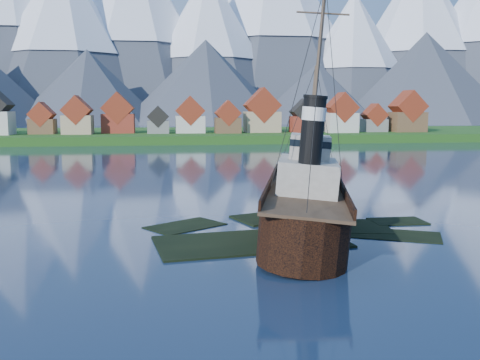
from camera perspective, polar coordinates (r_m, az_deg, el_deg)
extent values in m
plane|color=#172640|center=(54.15, 3.97, -6.05)|extent=(1400.00, 1400.00, 0.00)
cube|color=black|center=(51.80, 1.14, -7.05)|extent=(19.08, 11.42, 1.00)
cube|color=black|center=(59.46, 8.87, -5.25)|extent=(15.15, 9.76, 1.00)
cube|color=black|center=(63.19, 4.09, -4.30)|extent=(11.45, 9.06, 1.00)
cube|color=black|center=(56.95, 16.15, -6.09)|extent=(10.27, 8.34, 1.00)
cube|color=black|center=(59.02, -5.86, -5.31)|extent=(9.42, 8.68, 1.00)
cube|color=black|center=(63.47, 16.45, -4.61)|extent=(6.00, 4.00, 1.00)
cube|color=#224513|center=(222.09, -4.99, 4.47)|extent=(600.00, 80.00, 3.20)
cube|color=#3F3D38|center=(184.22, -4.40, 3.79)|extent=(600.00, 2.50, 2.00)
cube|color=brown|center=(209.51, -20.32, 5.39)|extent=(9.00, 8.00, 5.50)
cube|color=maroon|center=(209.41, -20.38, 6.58)|extent=(9.16, 8.16, 9.16)
cube|color=tan|center=(204.11, -16.93, 5.66)|extent=(10.50, 9.00, 6.80)
cube|color=maroon|center=(204.01, -16.99, 7.15)|extent=(10.69, 9.18, 10.69)
cube|color=maroon|center=(208.34, -12.85, 5.90)|extent=(12.00, 8.50, 7.20)
cube|color=maroon|center=(208.25, -12.90, 7.48)|extent=(12.22, 8.67, 12.22)
cube|color=slate|center=(202.62, -8.71, 5.62)|extent=(8.00, 7.00, 4.80)
cube|color=black|center=(202.51, -8.74, 6.70)|extent=(8.15, 7.14, 8.15)
cube|color=beige|center=(205.75, -5.34, 5.93)|extent=(11.00, 9.50, 6.40)
cube|color=maroon|center=(205.64, -5.36, 7.37)|extent=(11.20, 9.69, 11.20)
cube|color=brown|center=(202.86, -1.32, 5.85)|extent=(9.50, 8.00, 5.80)
cube|color=maroon|center=(202.75, -1.32, 7.15)|extent=(9.67, 8.16, 9.67)
cube|color=tan|center=(209.78, 2.35, 6.21)|extent=(13.50, 10.00, 8.00)
cube|color=maroon|center=(209.70, 2.36, 7.97)|extent=(13.75, 10.20, 13.75)
cube|color=maroon|center=(210.30, 6.81, 5.92)|extent=(10.00, 8.50, 6.20)
cube|color=black|center=(210.19, 6.83, 7.25)|extent=(10.18, 8.67, 10.18)
cube|color=beige|center=(211.37, 10.72, 6.02)|extent=(11.50, 9.00, 7.50)
cube|color=maroon|center=(211.28, 10.76, 7.60)|extent=(11.71, 9.18, 11.71)
cube|color=slate|center=(220.32, 14.10, 5.67)|extent=(9.00, 7.50, 5.00)
cube|color=maroon|center=(220.22, 14.13, 6.74)|extent=(9.16, 7.65, 9.16)
cube|color=brown|center=(223.62, 17.41, 5.93)|extent=(12.50, 10.00, 7.80)
cube|color=maroon|center=(223.54, 17.48, 7.51)|extent=(12.73, 10.20, 12.73)
cone|color=#2D333D|center=(577.94, -23.58, 15.93)|extent=(250.00, 250.00, 205.00)
cone|color=#2D333D|center=(517.73, -18.20, 14.13)|extent=(180.00, 180.00, 150.00)
cone|color=white|center=(522.06, -18.35, 17.40)|extent=(111.60, 111.60, 90.00)
cone|color=#2D333D|center=(552.34, -11.14, 15.52)|extent=(210.00, 210.00, 180.00)
cone|color=#2D333D|center=(526.19, -3.38, 14.11)|extent=(170.00, 170.00, 145.00)
cone|color=white|center=(530.14, -3.40, 17.23)|extent=(105.40, 105.40, 87.00)
cone|color=#2D333D|center=(583.40, 3.40, 16.22)|extent=(240.00, 240.00, 200.00)
cone|color=#2D333D|center=(544.53, 11.95, 12.69)|extent=(150.00, 150.00, 125.00)
cone|color=white|center=(547.28, 12.03, 15.30)|extent=(93.00, 93.00, 75.00)
cone|color=#2D333D|center=(605.04, 18.40, 14.11)|extent=(200.00, 200.00, 170.00)
cone|color=white|center=(609.91, 18.55, 17.28)|extent=(124.00, 124.00, 102.00)
cone|color=#2D333D|center=(429.78, -15.90, 9.43)|extent=(120.00, 120.00, 58.00)
cone|color=#2D333D|center=(421.96, -3.63, 10.28)|extent=(136.00, 136.00, 66.00)
cone|color=#2D333D|center=(441.41, 8.22, 9.07)|extent=(110.00, 110.00, 50.00)
cone|color=#2D333D|center=(471.75, 19.09, 10.16)|extent=(150.00, 150.00, 75.00)
cube|color=black|center=(54.30, 6.63, -3.47)|extent=(7.45, 21.46, 4.47)
cone|color=black|center=(67.66, 3.71, -1.19)|extent=(7.45, 7.45, 7.45)
cylinder|color=black|center=(44.25, 10.09, -6.15)|extent=(7.45, 7.45, 4.47)
cube|color=#4C3826|center=(53.89, 6.67, -1.03)|extent=(7.30, 28.31, 0.27)
cube|color=black|center=(53.05, 2.94, -0.60)|extent=(0.21, 27.42, 0.96)
cube|color=black|center=(54.82, 10.30, -0.45)|extent=(0.21, 27.42, 0.96)
cube|color=#ADA89E|center=(52.14, 7.13, 0.44)|extent=(5.53, 9.05, 3.19)
cube|color=#ADA89E|center=(52.88, 6.89, 3.56)|extent=(3.83, 4.26, 2.34)
cylinder|color=black|center=(48.37, 8.30, 5.29)|extent=(2.02, 2.02, 5.96)
cylinder|color=silver|center=(48.33, 8.33, 7.05)|extent=(2.13, 2.13, 1.17)
cylinder|color=#473828|center=(61.56, 4.79, 6.17)|extent=(0.30, 0.30, 12.77)
cylinder|color=#473828|center=(50.86, 7.66, 12.50)|extent=(0.34, 0.34, 13.84)
cube|color=silver|center=(145.08, 7.13, 2.69)|extent=(3.33, 10.54, 1.25)
cube|color=silver|center=(144.99, 7.14, 3.08)|extent=(2.48, 3.06, 0.73)
cylinder|color=gray|center=(144.66, 7.17, 5.07)|extent=(0.15, 0.15, 10.80)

